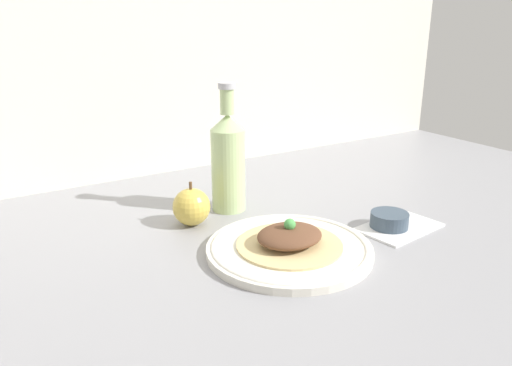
{
  "coord_description": "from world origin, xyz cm",
  "views": [
    {
      "loc": [
        -51.52,
        -65.78,
        38.88
      ],
      "look_at": [
        -5.28,
        8.82,
        9.25
      ],
      "focal_mm": 35.0,
      "sensor_mm": 36.0,
      "label": 1
    }
  ],
  "objects_px": {
    "plate": "(289,248)",
    "cider_bottle": "(228,160)",
    "apple": "(191,207)",
    "dipping_bowl": "(389,221)",
    "plated_food": "(290,238)"
  },
  "relations": [
    {
      "from": "plate",
      "to": "cider_bottle",
      "type": "relative_size",
      "value": 1.08
    },
    {
      "from": "plate",
      "to": "cider_bottle",
      "type": "distance_m",
      "value": 0.26
    },
    {
      "from": "apple",
      "to": "dipping_bowl",
      "type": "distance_m",
      "value": 0.38
    },
    {
      "from": "plated_food",
      "to": "apple",
      "type": "xyz_separation_m",
      "value": [
        -0.09,
        0.2,
        0.01
      ]
    },
    {
      "from": "dipping_bowl",
      "to": "cider_bottle",
      "type": "bearing_deg",
      "value": 129.99
    },
    {
      "from": "plated_food",
      "to": "dipping_bowl",
      "type": "bearing_deg",
      "value": -4.24
    },
    {
      "from": "cider_bottle",
      "to": "plated_food",
      "type": "bearing_deg",
      "value": -92.69
    },
    {
      "from": "dipping_bowl",
      "to": "plated_food",
      "type": "bearing_deg",
      "value": 175.76
    },
    {
      "from": "cider_bottle",
      "to": "apple",
      "type": "bearing_deg",
      "value": -161.48
    },
    {
      "from": "plate",
      "to": "cider_bottle",
      "type": "bearing_deg",
      "value": 87.31
    },
    {
      "from": "plate",
      "to": "dipping_bowl",
      "type": "relative_size",
      "value": 3.96
    },
    {
      "from": "apple",
      "to": "plated_food",
      "type": "bearing_deg",
      "value": -66.0
    },
    {
      "from": "apple",
      "to": "dipping_bowl",
      "type": "xyz_separation_m",
      "value": [
        0.31,
        -0.22,
        -0.02
      ]
    },
    {
      "from": "plate",
      "to": "dipping_bowl",
      "type": "xyz_separation_m",
      "value": [
        0.22,
        -0.02,
        0.01
      ]
    },
    {
      "from": "plate",
      "to": "plated_food",
      "type": "xyz_separation_m",
      "value": [
        -0.0,
        0.0,
        0.02
      ]
    }
  ]
}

